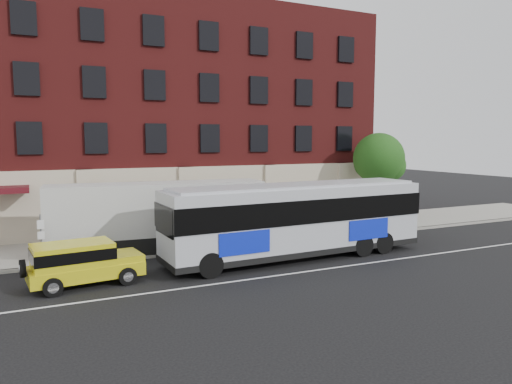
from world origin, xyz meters
name	(u,v)px	position (x,y,z in m)	size (l,w,h in m)	color
ground	(269,281)	(0.00, 0.00, 0.00)	(120.00, 120.00, 0.00)	black
sidewalk	(200,239)	(0.00, 9.00, 0.07)	(60.00, 6.00, 0.15)	gray
kerb	(218,249)	(0.00, 6.00, 0.07)	(60.00, 0.25, 0.15)	gray
lane_line	(264,277)	(0.00, 0.50, 0.01)	(60.00, 0.12, 0.01)	silver
building	(163,116)	(-0.01, 16.92, 7.58)	(30.00, 12.10, 15.00)	#5D1616
sign_pole	(41,237)	(-8.50, 6.15, 1.45)	(0.30, 0.20, 2.50)	slate
street_tree	(379,160)	(13.54, 9.48, 4.41)	(3.60, 3.60, 6.20)	#34281A
city_bus	(297,217)	(3.01, 2.87, 2.04)	(13.60, 3.39, 3.70)	#AEB1BA
yellow_suv	(80,261)	(-7.16, 2.63, 1.02)	(4.73, 2.39, 1.77)	gold
shipping_container	(159,218)	(-2.91, 6.95, 1.81)	(11.12, 3.19, 3.66)	black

